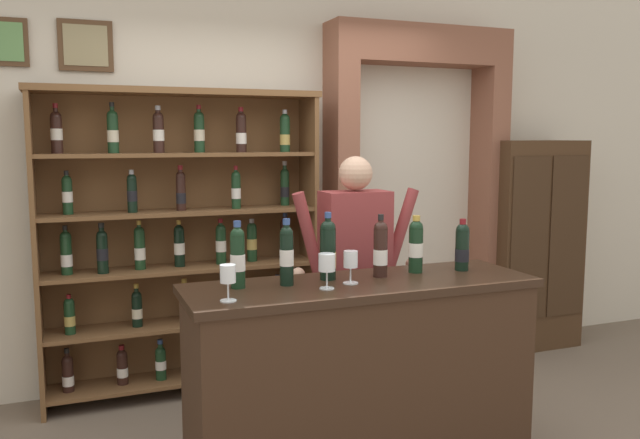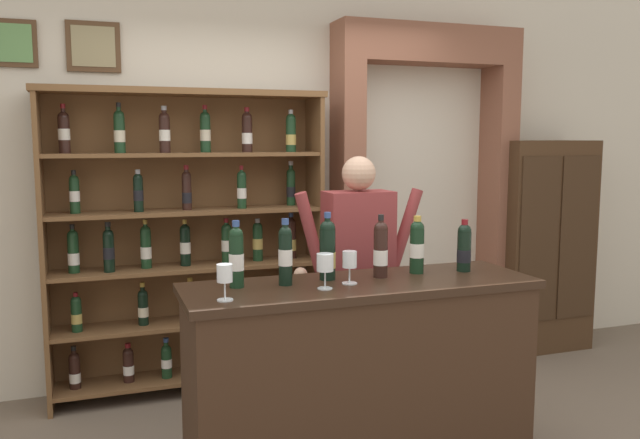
{
  "view_description": "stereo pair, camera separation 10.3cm",
  "coord_description": "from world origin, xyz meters",
  "px_view_note": "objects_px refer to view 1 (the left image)",
  "views": [
    {
      "loc": [
        -1.23,
        -2.79,
        1.71
      ],
      "look_at": [
        -0.07,
        0.18,
        1.31
      ],
      "focal_mm": 36.26,
      "sensor_mm": 36.0,
      "label": 1
    },
    {
      "loc": [
        -1.14,
        -2.83,
        1.71
      ],
      "look_at": [
        -0.07,
        0.18,
        1.31
      ],
      "focal_mm": 36.26,
      "sensor_mm": 36.0,
      "label": 2
    }
  ],
  "objects_px": {
    "tasting_bottle_bianco": "(328,250)",
    "tasting_bottle_chianti": "(462,246)",
    "tasting_bottle_grappa": "(238,256)",
    "wine_glass_left": "(351,262)",
    "tasting_bottle_riserva": "(416,245)",
    "wine_glass_spare": "(327,264)",
    "wine_glass_center": "(228,276)",
    "tasting_bottle_vin_santo": "(380,249)",
    "wine_shelf": "(181,235)",
    "tasting_bottle_prosecco": "(287,254)",
    "shopkeeper": "(355,261)",
    "tasting_counter": "(361,382)",
    "side_cabinet": "(529,244)"
  },
  "relations": [
    {
      "from": "tasting_bottle_riserva",
      "to": "wine_glass_spare",
      "type": "xyz_separation_m",
      "value": [
        -0.57,
        -0.18,
        -0.03
      ]
    },
    {
      "from": "tasting_bottle_riserva",
      "to": "side_cabinet",
      "type": "bearing_deg",
      "value": 36.39
    },
    {
      "from": "shopkeeper",
      "to": "tasting_bottle_bianco",
      "type": "relative_size",
      "value": 4.8
    },
    {
      "from": "shopkeeper",
      "to": "tasting_bottle_bianco",
      "type": "xyz_separation_m",
      "value": [
        -0.39,
        -0.52,
        0.18
      ]
    },
    {
      "from": "shopkeeper",
      "to": "tasting_bottle_grappa",
      "type": "relative_size",
      "value": 5.1
    },
    {
      "from": "tasting_bottle_vin_santo",
      "to": "tasting_counter",
      "type": "bearing_deg",
      "value": -153.18
    },
    {
      "from": "tasting_bottle_vin_santo",
      "to": "wine_glass_center",
      "type": "bearing_deg",
      "value": -165.96
    },
    {
      "from": "shopkeeper",
      "to": "wine_glass_center",
      "type": "relative_size",
      "value": 10.11
    },
    {
      "from": "wine_shelf",
      "to": "shopkeeper",
      "type": "bearing_deg",
      "value": -44.41
    },
    {
      "from": "tasting_bottle_grappa",
      "to": "tasting_bottle_riserva",
      "type": "relative_size",
      "value": 1.06
    },
    {
      "from": "wine_shelf",
      "to": "wine_glass_spare",
      "type": "relative_size",
      "value": 12.17
    },
    {
      "from": "wine_glass_center",
      "to": "tasting_bottle_chianti",
      "type": "bearing_deg",
      "value": 8.48
    },
    {
      "from": "wine_glass_left",
      "to": "tasting_bottle_chianti",
      "type": "bearing_deg",
      "value": 6.28
    },
    {
      "from": "tasting_bottle_prosecco",
      "to": "wine_glass_center",
      "type": "relative_size",
      "value": 2.0
    },
    {
      "from": "tasting_bottle_chianti",
      "to": "tasting_bottle_prosecco",
      "type": "bearing_deg",
      "value": 179.74
    },
    {
      "from": "tasting_bottle_grappa",
      "to": "wine_glass_spare",
      "type": "xyz_separation_m",
      "value": [
        0.38,
        -0.17,
        -0.03
      ]
    },
    {
      "from": "wine_shelf",
      "to": "wine_glass_center",
      "type": "bearing_deg",
      "value": -92.43
    },
    {
      "from": "tasting_bottle_grappa",
      "to": "wine_glass_left",
      "type": "relative_size",
      "value": 1.98
    },
    {
      "from": "wine_shelf",
      "to": "tasting_bottle_riserva",
      "type": "xyz_separation_m",
      "value": [
        0.98,
        -1.39,
        0.09
      ]
    },
    {
      "from": "tasting_bottle_bianco",
      "to": "tasting_bottle_vin_santo",
      "type": "height_order",
      "value": "tasting_bottle_bianco"
    },
    {
      "from": "tasting_bottle_grappa",
      "to": "tasting_bottle_prosecco",
      "type": "bearing_deg",
      "value": -7.3
    },
    {
      "from": "tasting_bottle_bianco",
      "to": "tasting_bottle_riserva",
      "type": "relative_size",
      "value": 1.12
    },
    {
      "from": "tasting_bottle_bianco",
      "to": "wine_glass_left",
      "type": "height_order",
      "value": "tasting_bottle_bianco"
    },
    {
      "from": "wine_shelf",
      "to": "tasting_bottle_prosecco",
      "type": "distance_m",
      "value": 1.45
    },
    {
      "from": "side_cabinet",
      "to": "wine_glass_left",
      "type": "relative_size",
      "value": 10.65
    },
    {
      "from": "tasting_counter",
      "to": "wine_glass_spare",
      "type": "relative_size",
      "value": 10.44
    },
    {
      "from": "shopkeeper",
      "to": "tasting_bottle_vin_santo",
      "type": "bearing_deg",
      "value": -101.73
    },
    {
      "from": "tasting_bottle_bianco",
      "to": "tasting_bottle_chianti",
      "type": "bearing_deg",
      "value": -3.86
    },
    {
      "from": "wine_shelf",
      "to": "tasting_bottle_vin_santo",
      "type": "height_order",
      "value": "wine_shelf"
    },
    {
      "from": "tasting_bottle_grappa",
      "to": "tasting_bottle_prosecco",
      "type": "height_order",
      "value": "tasting_bottle_prosecco"
    },
    {
      "from": "tasting_bottle_bianco",
      "to": "wine_shelf",
      "type": "bearing_deg",
      "value": 109.52
    },
    {
      "from": "tasting_bottle_bianco",
      "to": "tasting_bottle_chianti",
      "type": "distance_m",
      "value": 0.74
    },
    {
      "from": "tasting_bottle_chianti",
      "to": "wine_glass_center",
      "type": "height_order",
      "value": "tasting_bottle_chianti"
    },
    {
      "from": "tasting_counter",
      "to": "wine_glass_left",
      "type": "bearing_deg",
      "value": -163.96
    },
    {
      "from": "tasting_bottle_grappa",
      "to": "wine_glass_center",
      "type": "height_order",
      "value": "tasting_bottle_grappa"
    },
    {
      "from": "tasting_bottle_chianti",
      "to": "wine_glass_left",
      "type": "distance_m",
      "value": 0.68
    },
    {
      "from": "side_cabinet",
      "to": "shopkeeper",
      "type": "xyz_separation_m",
      "value": [
        -1.95,
        -0.83,
        0.14
      ]
    },
    {
      "from": "tasting_counter",
      "to": "wine_glass_left",
      "type": "xyz_separation_m",
      "value": [
        -0.07,
        -0.02,
        0.62
      ]
    },
    {
      "from": "wine_shelf",
      "to": "tasting_bottle_chianti",
      "type": "xyz_separation_m",
      "value": [
        1.23,
        -1.43,
        0.07
      ]
    },
    {
      "from": "tasting_bottle_vin_santo",
      "to": "tasting_bottle_prosecco",
      "type": "bearing_deg",
      "value": -179.0
    },
    {
      "from": "tasting_bottle_bianco",
      "to": "tasting_bottle_riserva",
      "type": "bearing_deg",
      "value": -1.09
    },
    {
      "from": "wine_glass_left",
      "to": "side_cabinet",
      "type": "bearing_deg",
      "value": 33.07
    },
    {
      "from": "tasting_bottle_chianti",
      "to": "wine_glass_center",
      "type": "xyz_separation_m",
      "value": [
        -1.3,
        -0.19,
        -0.02
      ]
    },
    {
      "from": "shopkeeper",
      "to": "tasting_bottle_vin_santo",
      "type": "distance_m",
      "value": 0.6
    },
    {
      "from": "tasting_bottle_prosecco",
      "to": "wine_glass_center",
      "type": "xyz_separation_m",
      "value": [
        -0.33,
        -0.2,
        -0.04
      ]
    },
    {
      "from": "tasting_bottle_grappa",
      "to": "wine_glass_left",
      "type": "bearing_deg",
      "value": -11.64
    },
    {
      "from": "tasting_counter",
      "to": "tasting_bottle_vin_santo",
      "type": "relative_size",
      "value": 5.48
    },
    {
      "from": "tasting_bottle_bianco",
      "to": "tasting_bottle_riserva",
      "type": "height_order",
      "value": "tasting_bottle_bianco"
    },
    {
      "from": "wine_shelf",
      "to": "wine_glass_left",
      "type": "height_order",
      "value": "wine_shelf"
    },
    {
      "from": "tasting_bottle_prosecco",
      "to": "shopkeeper",
      "type": "bearing_deg",
      "value": 42.8
    }
  ]
}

